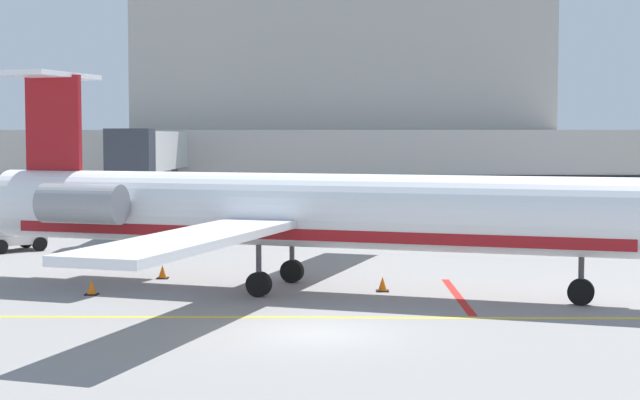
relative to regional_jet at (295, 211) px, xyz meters
The scene contains 9 objects.
ground 8.53m from the regional_jet, 82.94° to the right, with size 120.00×120.00×0.11m.
terminal_building 38.60m from the regional_jet, 91.60° to the left, with size 59.35×11.31×19.81m.
jet_bridge_west 24.82m from the regional_jet, 112.60° to the left, with size 2.40×17.03×6.15m.
regional_jet is the anchor object (origin of this frame).
baggage_tug 20.46m from the regional_jet, 53.04° to the left, with size 3.59×2.10×2.13m.
pushback_tractor 19.32m from the regional_jet, 140.96° to the left, with size 3.39×3.31×1.91m.
safety_cone_bravo 4.25m from the regional_jet, ahead, with size 0.47×0.47×0.55m.
safety_cone_charlie 6.79m from the regional_jet, 152.03° to the left, with size 0.47×0.47×0.55m.
safety_cone_delta 7.93m from the regional_jet, behind, with size 0.47×0.47×0.55m.
Camera 1 is at (0.49, -28.29, 5.78)m, focal length 54.90 mm.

